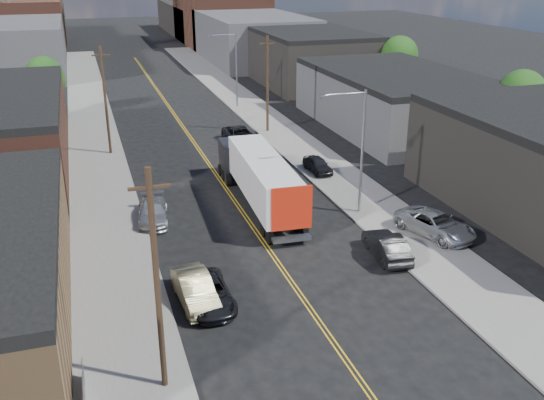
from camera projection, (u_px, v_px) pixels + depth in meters
ground at (173, 112)px, 72.63m from camera, size 260.00×260.00×0.00m
centerline at (197, 147)px, 59.36m from camera, size 0.32×120.00×0.01m
sidewalk_left at (97, 155)px, 56.66m from camera, size 5.00×140.00×0.15m
sidewalk_right at (288, 138)px, 62.00m from camera, size 5.00×140.00×0.15m
industrial_right_b at (395, 99)px, 65.29m from camera, size 14.00×24.00×6.10m
industrial_right_c at (309, 57)px, 88.02m from camera, size 14.00×22.00×7.60m
skyline_left_a at (12, 47)px, 96.50m from camera, size 16.00×30.00×8.00m
skyline_right_a at (253, 38)px, 107.74m from camera, size 16.00×30.00×8.00m
skyline_left_b at (21, 25)px, 118.25m from camera, size 16.00×26.00×10.00m
skyline_right_b at (221, 19)px, 129.49m from camera, size 16.00×26.00×10.00m
skyline_left_c at (28, 23)px, 136.50m from camera, size 16.00×40.00×7.00m
skyline_right_c at (202, 18)px, 147.75m from camera, size 16.00×40.00×7.00m
streetlight_near at (357, 143)px, 41.82m from camera, size 3.39×0.25×9.00m
streetlight_far at (233, 64)px, 72.79m from camera, size 3.39×0.25×9.00m
utility_pole_left_near at (157, 282)px, 24.17m from camera, size 1.60×0.26×10.00m
utility_pole_left_far at (105, 100)px, 55.15m from camera, size 1.60×0.26×10.00m
utility_pole_right at (267, 84)px, 62.41m from camera, size 1.60×0.26×10.00m
tree_left_far at (45, 78)px, 68.79m from camera, size 4.35×4.20×6.97m
tree_right_near at (522, 96)px, 58.03m from camera, size 4.60×4.48×7.44m
tree_right_far at (400, 57)px, 79.16m from camera, size 4.85×4.76×7.91m
semi_truck at (257, 174)px, 44.72m from camera, size 3.27×15.72×4.09m
car_left_b at (195, 290)px, 32.18m from camera, size 1.98×4.94×1.60m
car_left_c at (208, 293)px, 32.04m from camera, size 2.31×4.97×1.38m
car_left_d at (153, 212)px, 42.22m from camera, size 2.60×5.16×1.44m
car_right_oncoming at (387, 246)px, 37.14m from camera, size 2.11×4.85×1.55m
car_right_lot_a at (435, 224)px, 39.77m from camera, size 4.21×6.14×1.56m
car_right_lot_c at (318, 165)px, 51.67m from camera, size 1.70×3.88×1.30m
car_ahead_truck at (240, 135)px, 60.21m from camera, size 2.79×5.71×1.56m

